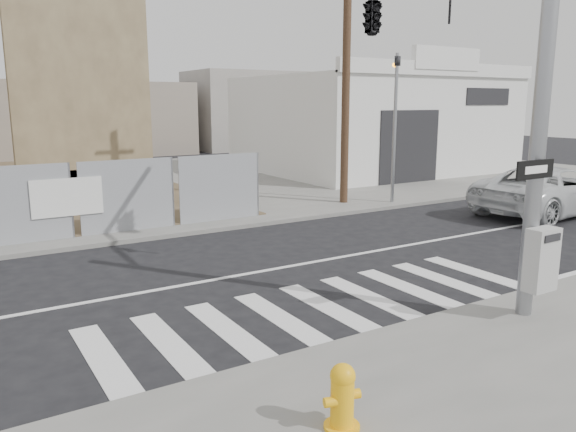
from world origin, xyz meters
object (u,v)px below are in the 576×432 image
auto_shop (372,124)px  traffic_cone_d (112,217)px  signal_pole (420,44)px  suv (550,190)px  fire_hydrant (342,397)px

auto_shop → traffic_cone_d: 17.60m
signal_pole → suv: bearing=16.9°
signal_pole → suv: 10.06m
signal_pole → fire_hydrant: bearing=-140.6°
fire_hydrant → traffic_cone_d: (0.47, 11.34, -0.01)m
signal_pole → traffic_cone_d: 9.60m
suv → traffic_cone_d: (-13.10, 4.77, -0.32)m
fire_hydrant → suv: (13.57, 6.57, 0.31)m
signal_pole → traffic_cone_d: signal_pole is taller
auto_shop → fire_hydrant: 24.99m
fire_hydrant → suv: bearing=42.0°
auto_shop → signal_pole: bearing=-127.5°
signal_pole → suv: (8.84, 2.69, -3.98)m
auto_shop → suv: 12.72m
fire_hydrant → auto_shop: bearing=65.5°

